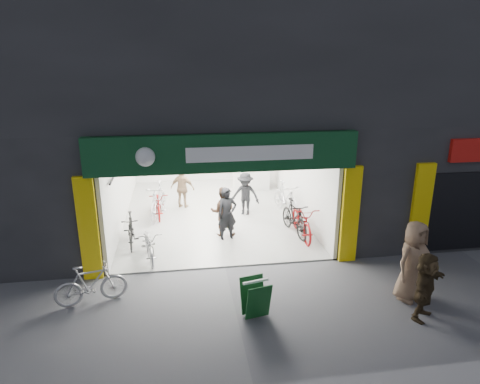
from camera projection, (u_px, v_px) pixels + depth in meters
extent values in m
plane|color=#56565B|center=(225.00, 268.00, 11.01)|extent=(60.00, 60.00, 0.00)
cube|color=#232326|center=(236.00, 38.00, 14.09)|extent=(16.00, 10.00, 4.50)
cube|color=#232326|center=(46.00, 163.00, 14.42)|extent=(5.00, 10.00, 3.50)
cube|color=#232326|center=(368.00, 152.00, 16.01)|extent=(6.00, 10.00, 3.50)
cube|color=#9E9E99|center=(212.00, 213.00, 14.77)|extent=(6.00, 8.00, 0.04)
cube|color=silver|center=(203.00, 144.00, 18.14)|extent=(6.00, 0.20, 3.20)
cube|color=silver|center=(121.00, 172.00, 13.88)|extent=(0.10, 8.00, 3.20)
cube|color=silver|center=(297.00, 165.00, 14.70)|extent=(0.10, 8.00, 3.20)
cube|color=white|center=(210.00, 119.00, 13.78)|extent=(6.00, 8.00, 0.10)
cube|color=black|center=(223.00, 138.00, 10.08)|extent=(6.00, 0.30, 0.30)
cube|color=#0D3B23|center=(224.00, 153.00, 9.96)|extent=(6.40, 0.25, 0.90)
cube|color=white|center=(251.00, 153.00, 9.91)|extent=(3.00, 0.02, 0.35)
cube|color=yellow|center=(88.00, 229.00, 10.11)|extent=(0.45, 0.12, 2.60)
cube|color=yellow|center=(350.00, 215.00, 11.01)|extent=(0.45, 0.12, 2.60)
cube|color=yellow|center=(421.00, 204.00, 11.22)|extent=(0.50, 0.12, 2.20)
cube|color=black|center=(464.00, 211.00, 11.53)|extent=(3.00, 0.06, 2.20)
cylinder|color=black|center=(121.00, 161.00, 13.17)|extent=(0.06, 5.00, 0.06)
cube|color=silver|center=(251.00, 178.00, 17.23)|extent=(1.40, 0.60, 1.00)
cube|color=white|center=(219.00, 137.00, 11.16)|extent=(1.30, 0.35, 0.04)
cube|color=white|center=(213.00, 126.00, 12.86)|extent=(1.30, 0.35, 0.04)
cube|color=white|center=(208.00, 118.00, 14.55)|extent=(1.30, 0.35, 0.04)
cube|color=white|center=(205.00, 111.00, 16.25)|extent=(1.30, 0.35, 0.04)
imported|color=#A1A1A6|center=(149.00, 244.00, 11.37)|extent=(0.85, 1.76, 0.89)
imported|color=black|center=(131.00, 230.00, 12.17)|extent=(0.55, 1.59, 0.94)
imported|color=maroon|center=(159.00, 204.00, 14.40)|extent=(0.72, 1.74, 0.89)
imported|color=#BBBBC0|center=(158.00, 201.00, 14.24)|extent=(0.94, 2.04, 1.19)
imported|color=black|center=(294.00, 218.00, 12.91)|extent=(0.76, 1.83, 1.06)
imported|color=maroon|center=(302.00, 221.00, 12.73)|extent=(0.71, 1.98, 1.04)
imported|color=#B9B9BE|center=(286.00, 198.00, 14.59)|extent=(0.88, 1.91, 1.11)
imported|color=#A9A9AD|center=(91.00, 284.00, 9.32)|extent=(1.61, 0.78, 0.93)
imported|color=black|center=(227.00, 214.00, 12.43)|extent=(0.67, 0.53, 1.61)
imported|color=#39251A|center=(223.00, 212.00, 12.73)|extent=(0.82, 0.68, 1.54)
imported|color=black|center=(245.00, 195.00, 14.35)|extent=(1.11, 0.91, 1.50)
imported|color=#937455|center=(183.00, 188.00, 15.03)|extent=(0.95, 0.66, 1.49)
imported|color=#8A6A50|center=(413.00, 261.00, 9.37)|extent=(1.07, 0.92, 1.85)
imported|color=#382B19|center=(425.00, 286.00, 8.72)|extent=(1.29, 1.24, 1.46)
cube|color=#11441A|center=(259.00, 302.00, 8.70)|extent=(0.55, 0.30, 0.80)
cube|color=#11441A|center=(252.00, 294.00, 9.01)|extent=(0.55, 0.30, 0.80)
cube|color=white|center=(256.00, 281.00, 8.74)|extent=(0.55, 0.16, 0.05)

